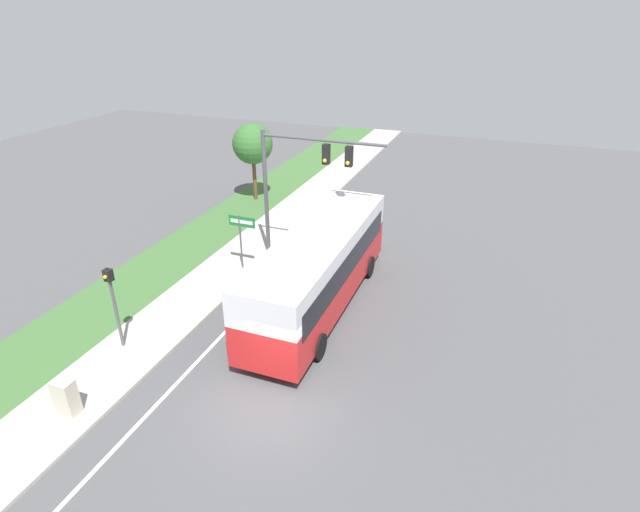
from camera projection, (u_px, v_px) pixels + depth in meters
name	position (u px, v px, depth m)	size (l,w,h in m)	color
ground_plane	(275.00, 405.00, 16.07)	(80.00, 80.00, 0.00)	#4C4C4F
sidewalk	(120.00, 360.00, 18.01)	(2.80, 80.00, 0.12)	#ADA89E
grass_verge	(53.00, 342.00, 19.04)	(3.60, 80.00, 0.10)	#3D6633
lane_divider_near	(181.00, 379.00, 17.21)	(0.14, 30.00, 0.01)	silver
bus	(319.00, 265.00, 20.50)	(2.77, 10.71, 3.63)	red
signal_gantry	(299.00, 172.00, 23.27)	(5.98, 0.41, 6.44)	#4C4C51
pedestrian_signal	(113.00, 296.00, 17.78)	(0.28, 0.34, 3.34)	#4C4C51
street_sign	(241.00, 232.00, 23.42)	(1.35, 0.08, 2.86)	#4C4C51
utility_cabinet	(66.00, 397.00, 15.37)	(0.67, 0.46, 1.22)	#B7B29E
roadside_tree	(253.00, 144.00, 31.41)	(2.55, 2.55, 4.95)	brown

